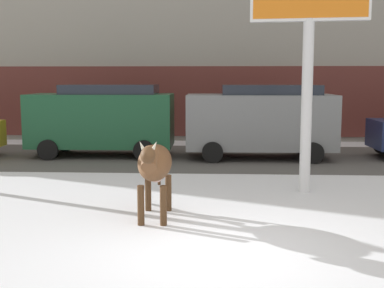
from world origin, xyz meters
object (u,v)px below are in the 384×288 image
car_grey_van (261,119)px  cow_brown (155,165)px  car_darkgreen_van (103,118)px  pedestrian_far_left (60,122)px

car_grey_van → cow_brown: bearing=-109.1°
car_darkgreen_van → pedestrian_far_left: bearing=131.2°
cow_brown → pedestrian_far_left: (-4.88, 9.94, -0.11)m
cow_brown → pedestrian_far_left: bearing=116.1°
cow_brown → car_darkgreen_van: (-2.64, 7.40, 0.25)m
car_darkgreen_van → pedestrian_far_left: (-2.23, 2.55, -0.36)m
cow_brown → car_grey_van: size_ratio=0.41×
car_darkgreen_van → car_grey_van: 5.12m
cow_brown → car_darkgreen_van: 7.86m
car_darkgreen_van → car_grey_van: bearing=-3.0°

